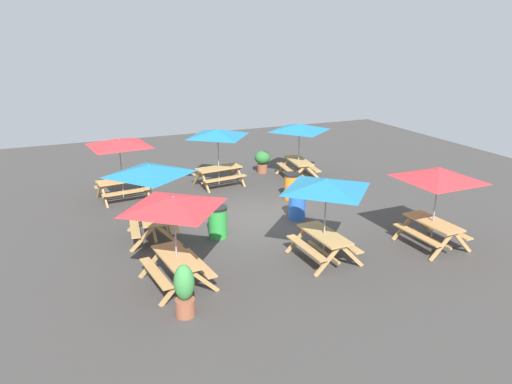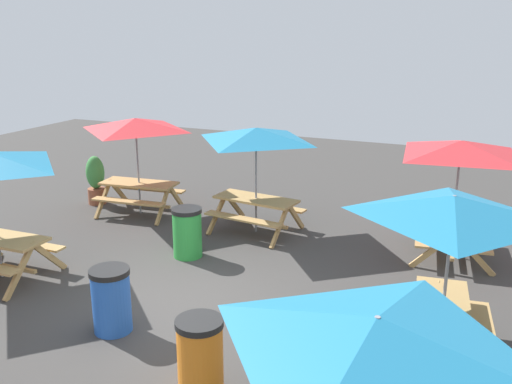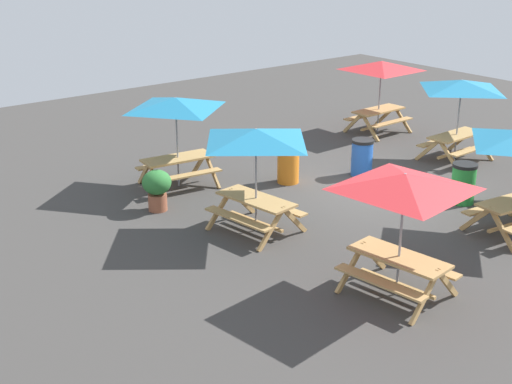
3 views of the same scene
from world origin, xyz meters
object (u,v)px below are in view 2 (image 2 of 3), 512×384
at_px(picnic_table_1, 256,142).
at_px(trash_bin_orange, 200,356).
at_px(trash_bin_green, 187,232).
at_px(picnic_table_0, 460,157).
at_px(picnic_table_3, 375,354).
at_px(potted_plant_1, 96,180).
at_px(picnic_table_2, 452,219).
at_px(picnic_table_6, 136,131).
at_px(trash_bin_blue, 111,300).

height_order(picnic_table_1, trash_bin_orange, picnic_table_1).
bearing_deg(trash_bin_green, trash_bin_orange, 122.12).
relative_size(picnic_table_0, trash_bin_orange, 2.86).
bearing_deg(picnic_table_1, picnic_table_0, -169.35).
distance_m(picnic_table_1, picnic_table_3, 8.08).
height_order(picnic_table_1, potted_plant_1, picnic_table_1).
distance_m(picnic_table_1, potted_plant_1, 4.72).
relative_size(trash_bin_green, potted_plant_1, 0.80).
height_order(picnic_table_0, trash_bin_green, picnic_table_0).
bearing_deg(potted_plant_1, trash_bin_green, 151.52).
xyz_separation_m(picnic_table_2, trash_bin_orange, (2.60, 1.95, -1.49)).
bearing_deg(picnic_table_0, picnic_table_1, -93.34).
xyz_separation_m(picnic_table_1, picnic_table_2, (-4.25, 3.54, 0.00)).
relative_size(picnic_table_6, trash_bin_blue, 2.38).
relative_size(trash_bin_blue, trash_bin_orange, 1.00).
relative_size(picnic_table_6, trash_bin_green, 2.38).
relative_size(trash_bin_green, trash_bin_orange, 1.00).
bearing_deg(picnic_table_0, picnic_table_2, -4.00).
xyz_separation_m(picnic_table_6, trash_bin_green, (-2.40, 1.88, -1.49)).
bearing_deg(potted_plant_1, picnic_table_2, 156.44).
height_order(trash_bin_blue, trash_bin_green, same).
bearing_deg(picnic_table_2, trash_bin_green, -116.82).
bearing_deg(picnic_table_2, picnic_table_1, -137.23).
distance_m(picnic_table_6, trash_bin_blue, 5.74).
xyz_separation_m(picnic_table_1, trash_bin_orange, (-1.65, 5.49, -1.49)).
height_order(picnic_table_0, picnic_table_6, same).
bearing_deg(potted_plant_1, picnic_table_0, 179.94).
bearing_deg(trash_bin_blue, picnic_table_3, 151.72).
xyz_separation_m(picnic_table_1, trash_bin_blue, (0.26, 4.72, -1.49)).
relative_size(picnic_table_1, trash_bin_blue, 2.38).
bearing_deg(picnic_table_1, picnic_table_6, 5.68).
height_order(picnic_table_6, potted_plant_1, picnic_table_6).
distance_m(picnic_table_2, potted_plant_1, 9.65).
distance_m(picnic_table_1, picnic_table_2, 5.53).
height_order(picnic_table_2, picnic_table_3, same).
height_order(picnic_table_2, trash_bin_blue, picnic_table_2).
xyz_separation_m(picnic_table_0, picnic_table_6, (7.10, 0.20, 0.00)).
relative_size(picnic_table_2, potted_plant_1, 1.90).
xyz_separation_m(picnic_table_3, trash_bin_orange, (2.36, -1.52, -1.49)).
xyz_separation_m(picnic_table_1, potted_plant_1, (4.51, -0.27, -1.37)).
xyz_separation_m(picnic_table_3, trash_bin_green, (4.68, -5.20, -1.49)).
bearing_deg(trash_bin_blue, trash_bin_green, -81.98).
bearing_deg(trash_bin_green, picnic_table_2, 160.55).
height_order(picnic_table_0, trash_bin_orange, picnic_table_0).
xyz_separation_m(picnic_table_3, picnic_table_6, (7.07, -7.08, 0.00)).
height_order(picnic_table_0, picnic_table_2, same).
xyz_separation_m(picnic_table_1, picnic_table_3, (-4.01, 7.01, 0.00)).
distance_m(picnic_table_2, trash_bin_green, 5.42).
height_order(picnic_table_3, trash_bin_green, picnic_table_3).
distance_m(picnic_table_0, trash_bin_orange, 6.41).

